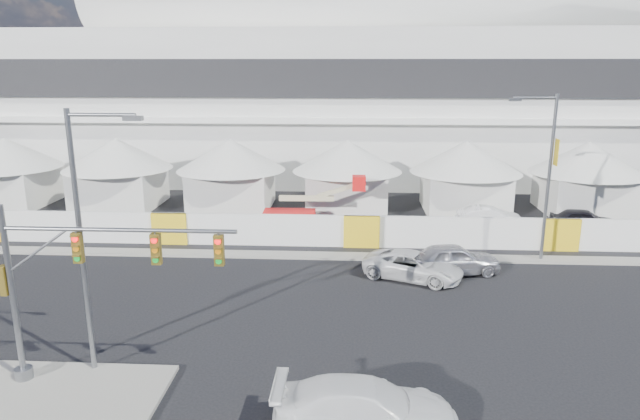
# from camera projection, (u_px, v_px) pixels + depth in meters

# --- Properties ---
(ground) EXTENTS (160.00, 160.00, 0.00)m
(ground) POSITION_uv_depth(u_px,v_px,m) (209.00, 363.00, 21.65)
(ground) COLOR black
(ground) RESTS_ON ground
(median_island) EXTENTS (10.00, 5.00, 0.15)m
(median_island) POSITION_uv_depth(u_px,v_px,m) (10.00, 401.00, 19.05)
(median_island) COLOR gray
(median_island) RESTS_ON ground
(far_curb) EXTENTS (80.00, 1.20, 0.12)m
(far_curb) POSITION_uv_depth(u_px,v_px,m) (606.00, 261.00, 32.65)
(far_curb) COLOR gray
(far_curb) RESTS_ON ground
(stadium) EXTENTS (80.00, 24.80, 21.98)m
(stadium) POSITION_uv_depth(u_px,v_px,m) (385.00, 79.00, 58.95)
(stadium) COLOR silver
(stadium) RESTS_ON ground
(tent_row) EXTENTS (53.40, 8.40, 5.40)m
(tent_row) POSITION_uv_depth(u_px,v_px,m) (289.00, 169.00, 44.04)
(tent_row) COLOR silver
(tent_row) RESTS_ON ground
(hoarding_fence) EXTENTS (70.00, 0.25, 2.00)m
(hoarding_fence) POSITION_uv_depth(u_px,v_px,m) (361.00, 231.00, 35.10)
(hoarding_fence) COLOR white
(hoarding_fence) RESTS_ON ground
(sedan_silver) EXTENTS (2.74, 5.12, 1.66)m
(sedan_silver) POSITION_uv_depth(u_px,v_px,m) (454.00, 259.00, 30.66)
(sedan_silver) COLOR #BAB9BE
(sedan_silver) RESTS_ON ground
(pickup_curb) EXTENTS (4.18, 5.71, 1.44)m
(pickup_curb) POSITION_uv_depth(u_px,v_px,m) (413.00, 266.00, 29.95)
(pickup_curb) COLOR white
(pickup_curb) RESTS_ON ground
(pickup_near) EXTENTS (2.31, 5.68, 1.65)m
(pickup_near) POSITION_uv_depth(u_px,v_px,m) (365.00, 408.00, 17.41)
(pickup_near) COLOR white
(pickup_near) RESTS_ON ground
(lot_car_a) EXTENTS (1.76, 4.53, 1.47)m
(lot_car_a) POSITION_uv_depth(u_px,v_px,m) (490.00, 217.00, 39.27)
(lot_car_a) COLOR white
(lot_car_a) RESTS_ON ground
(lot_car_b) EXTENTS (2.36, 4.60, 1.50)m
(lot_car_b) POSITION_uv_depth(u_px,v_px,m) (584.00, 220.00, 38.60)
(lot_car_b) COLOR black
(lot_car_b) RESTS_ON ground
(traffic_mast) EXTENTS (8.19, 0.62, 6.37)m
(traffic_mast) POSITION_uv_depth(u_px,v_px,m) (65.00, 286.00, 19.33)
(traffic_mast) COLOR slate
(traffic_mast) RESTS_ON median_island
(streetlight_median) EXTENTS (2.62, 0.26, 9.46)m
(streetlight_median) POSITION_uv_depth(u_px,v_px,m) (86.00, 226.00, 19.68)
(streetlight_median) COLOR gray
(streetlight_median) RESTS_ON median_island
(streetlight_curb) EXTENTS (2.80, 0.63, 9.45)m
(streetlight_curb) POSITION_uv_depth(u_px,v_px,m) (546.00, 167.00, 31.51)
(streetlight_curb) COLOR slate
(streetlight_curb) RESTS_ON ground
(boom_lift) EXTENTS (7.07, 1.66, 3.60)m
(boom_lift) POSITION_uv_depth(u_px,v_px,m) (299.00, 213.00, 39.62)
(boom_lift) COLOR red
(boom_lift) RESTS_ON ground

